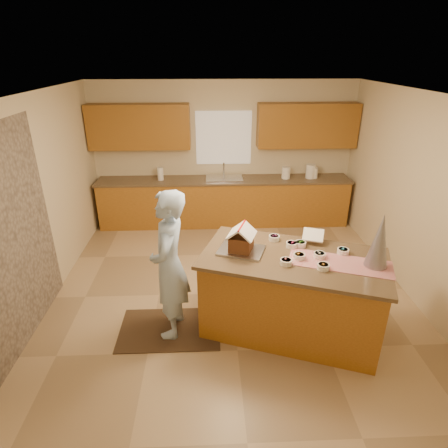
{
  "coord_description": "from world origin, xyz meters",
  "views": [
    {
      "loc": [
        -0.3,
        -4.47,
        3.14
      ],
      "look_at": [
        -0.1,
        0.2,
        1.0
      ],
      "focal_mm": 30.16,
      "sensor_mm": 36.0,
      "label": 1
    }
  ],
  "objects": [
    {
      "name": "upper_cabinet_right",
      "position": [
        1.55,
        2.57,
        1.9
      ],
      "size": [
        1.85,
        0.35,
        0.8
      ],
      "primitive_type": "cube",
      "color": "#91591F",
      "rests_on": "wall_back"
    },
    {
      "name": "paper_towel",
      "position": [
        -1.21,
        2.45,
        1.04
      ],
      "size": [
        0.11,
        0.11,
        0.24
      ],
      "primitive_type": "cylinder",
      "color": "white",
      "rests_on": "back_counter_top"
    },
    {
      "name": "candy_bowls",
      "position": [
        0.78,
        -0.72,
        1.05
      ],
      "size": [
        0.87,
        0.84,
        0.06
      ],
      "color": "orange",
      "rests_on": "island_top"
    },
    {
      "name": "stone_accent",
      "position": [
        -2.48,
        -0.8,
        1.25
      ],
      "size": [
        0.0,
        2.5,
        2.5
      ],
      "primitive_type": "plane",
      "rotation": [
        1.57,
        0.0,
        1.57
      ],
      "color": "gray",
      "rests_on": "wall_left"
    },
    {
      "name": "window_curtain",
      "position": [
        0.0,
        2.72,
        1.65
      ],
      "size": [
        1.05,
        0.03,
        1.0
      ],
      "primitive_type": "cube",
      "color": "white",
      "rests_on": "wall_back"
    },
    {
      "name": "island_base",
      "position": [
        0.66,
        -0.77,
        0.49
      ],
      "size": [
        2.22,
        1.61,
        0.98
      ],
      "primitive_type": "cube",
      "rotation": [
        0.0,
        0.0,
        -0.34
      ],
      "color": "#A26321",
      "rests_on": "floor"
    },
    {
      "name": "canister_c",
      "position": [
        1.74,
        2.45,
        1.02
      ],
      "size": [
        0.14,
        0.14,
        0.2
      ],
      "primitive_type": "cylinder",
      "color": "white",
      "rests_on": "back_counter_top"
    },
    {
      "name": "island_top",
      "position": [
        0.66,
        -0.77,
        1.0
      ],
      "size": [
        2.33,
        1.72,
        0.04
      ],
      "primitive_type": "cube",
      "rotation": [
        0.0,
        0.0,
        -0.34
      ],
      "color": "brown",
      "rests_on": "island_base"
    },
    {
      "name": "rug",
      "position": [
        -0.81,
        -0.74,
        0.01
      ],
      "size": [
        1.23,
        0.8,
        0.01
      ],
      "primitive_type": "cube",
      "color": "black",
      "rests_on": "floor"
    },
    {
      "name": "canister_a",
      "position": [
        1.19,
        2.45,
        1.03
      ],
      "size": [
        0.16,
        0.16,
        0.22
      ],
      "primitive_type": "cylinder",
      "color": "white",
      "rests_on": "back_counter_top"
    },
    {
      "name": "wall_front",
      "position": [
        0.0,
        -2.75,
        1.35
      ],
      "size": [
        5.5,
        5.5,
        0.0
      ],
      "primitive_type": "plane",
      "color": "beige",
      "rests_on": "floor"
    },
    {
      "name": "gingerbread_house",
      "position": [
        0.06,
        -0.62,
        1.17
      ],
      "size": [
        0.39,
        0.39,
        0.31
      ],
      "color": "#573217",
      "rests_on": "baking_tray"
    },
    {
      "name": "wall_back",
      "position": [
        0.0,
        2.75,
        1.35
      ],
      "size": [
        5.5,
        5.5,
        0.0
      ],
      "primitive_type": "plane",
      "color": "beige",
      "rests_on": "floor"
    },
    {
      "name": "tinsel_tree",
      "position": [
        1.49,
        -1.01,
        1.33
      ],
      "size": [
        0.31,
        0.31,
        0.61
      ],
      "primitive_type": "cone",
      "rotation": [
        0.0,
        0.0,
        -0.34
      ],
      "color": "#AFB0BB",
      "rests_on": "island_top"
    },
    {
      "name": "wall_right",
      "position": [
        2.5,
        0.0,
        1.35
      ],
      "size": [
        5.5,
        5.5,
        0.0
      ],
      "primitive_type": "plane",
      "color": "beige",
      "rests_on": "floor"
    },
    {
      "name": "wall_left",
      "position": [
        -2.5,
        0.0,
        1.35
      ],
      "size": [
        5.5,
        5.5,
        0.0
      ],
      "primitive_type": "plane",
      "color": "beige",
      "rests_on": "floor"
    },
    {
      "name": "table_runner",
      "position": [
        1.13,
        -0.94,
        1.02
      ],
      "size": [
        1.18,
        0.75,
        0.01
      ],
      "primitive_type": "cube",
      "rotation": [
        0.0,
        0.0,
        -0.34
      ],
      "color": "#A90C1A",
      "rests_on": "island_top"
    },
    {
      "name": "upper_cabinet_left",
      "position": [
        -1.55,
        2.57,
        1.9
      ],
      "size": [
        1.85,
        0.35,
        0.8
      ],
      "primitive_type": "cube",
      "color": "#91591F",
      "rests_on": "wall_back"
    },
    {
      "name": "sink",
      "position": [
        0.0,
        2.45,
        0.89
      ],
      "size": [
        0.7,
        0.45,
        0.12
      ],
      "primitive_type": "cube",
      "color": "silver",
      "rests_on": "back_counter_top"
    },
    {
      "name": "boy",
      "position": [
        -0.76,
        -0.74,
        0.92
      ],
      "size": [
        0.5,
        0.7,
        1.82
      ],
      "primitive_type": "imported",
      "rotation": [
        0.0,
        0.0,
        -1.67
      ],
      "color": "#A9C9F0",
      "rests_on": "rug"
    },
    {
      "name": "back_counter_top",
      "position": [
        0.0,
        2.45,
        0.9
      ],
      "size": [
        4.85,
        0.63,
        0.04
      ],
      "primitive_type": "cube",
      "color": "brown",
      "rests_on": "back_counter_base"
    },
    {
      "name": "ceiling",
      "position": [
        0.0,
        0.0,
        2.7
      ],
      "size": [
        5.5,
        5.5,
        0.0
      ],
      "primitive_type": "plane",
      "color": "silver",
      "rests_on": "floor"
    },
    {
      "name": "cookbook",
      "position": [
        0.96,
        -0.43,
        1.12
      ],
      "size": [
        0.29,
        0.26,
        0.1
      ],
      "primitive_type": "cube",
      "rotation": [
        -1.13,
        0.0,
        -0.34
      ],
      "color": "white",
      "rests_on": "island_top"
    },
    {
      "name": "back_counter_base",
      "position": [
        0.0,
        2.45,
        0.44
      ],
      "size": [
        4.8,
        0.6,
        0.88
      ],
      "primitive_type": "cube",
      "color": "#A26321",
      "rests_on": "floor"
    },
    {
      "name": "canister_b",
      "position": [
        1.67,
        2.45,
        1.05
      ],
      "size": [
        0.18,
        0.18,
        0.26
      ],
      "primitive_type": "cylinder",
      "color": "white",
      "rests_on": "back_counter_top"
    },
    {
      "name": "floor",
      "position": [
        0.0,
        0.0,
        0.0
      ],
      "size": [
        5.5,
        5.5,
        0.0
      ],
      "primitive_type": "plane",
      "color": "tan",
      "rests_on": "ground"
    },
    {
      "name": "baking_tray",
      "position": [
        0.06,
        -0.62,
        1.04
      ],
      "size": [
        0.61,
        0.53,
        0.03
      ],
      "primitive_type": "cube",
      "rotation": [
        0.0,
        0.0,
        -0.34
      ],
      "color": "silver",
      "rests_on": "island_top"
    },
    {
      "name": "faucet",
      "position": [
        0.0,
        2.63,
        1.06
      ],
      "size": [
        0.03,
        0.03,
        0.28
      ],
      "primitive_type": "cylinder",
      "color": "silver",
      "rests_on": "back_counter_top"
    }
  ]
}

